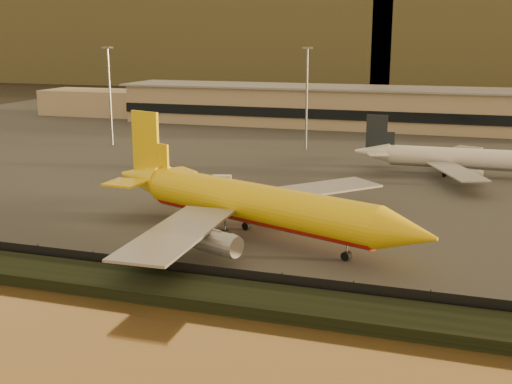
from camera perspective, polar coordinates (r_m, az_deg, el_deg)
ground at (r=87.07m, az=-1.71°, el=-5.15°), size 900.00×900.00×0.00m
embankment at (r=72.08m, az=-6.34°, el=-8.73°), size 320.00×7.00×1.40m
tarmac at (r=177.02m, az=8.75°, el=4.38°), size 320.00×220.00×0.20m
perimeter_fence at (r=75.25m, az=-5.09°, el=-7.22°), size 300.00×0.05×2.20m
terminal_building at (r=208.64m, az=6.25°, el=7.55°), size 202.00×25.00×12.60m
apron_light_masts at (r=153.59m, az=13.29°, el=8.66°), size 152.20×12.20×25.40m
distant_hills at (r=420.40m, az=11.74°, el=13.80°), size 470.00×160.00×70.00m
dhl_cargo_jet at (r=90.22m, az=-0.37°, el=-1.08°), size 53.37×50.64×16.47m
white_narrowbody_jet at (r=137.70m, az=17.41°, el=2.86°), size 41.71×40.81×12.01m
gse_vehicle_yellow at (r=106.73m, az=5.75°, el=-1.00°), size 4.52×2.27×1.98m
gse_vehicle_white at (r=124.83m, az=-3.06°, el=1.11°), size 4.00×2.59×1.66m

